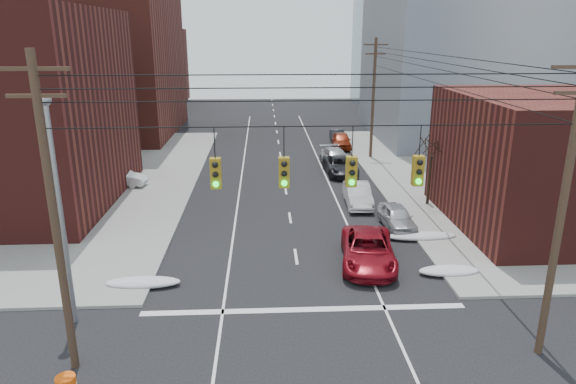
{
  "coord_description": "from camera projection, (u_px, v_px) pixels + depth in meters",
  "views": [
    {
      "loc": [
        -1.66,
        -13.04,
        11.44
      ],
      "look_at": [
        -0.33,
        13.99,
        3.0
      ],
      "focal_mm": 32.0,
      "sensor_mm": 36.0,
      "label": 1
    }
  ],
  "objects": [
    {
      "name": "lot_car_a",
      "position": [
        121.0,
        177.0,
        39.34
      ],
      "size": [
        4.06,
        1.96,
        1.28
      ],
      "primitive_type": "imported",
      "rotation": [
        0.0,
        0.0,
        1.41
      ],
      "color": "silver",
      "rests_on": "sidewalk_nw"
    },
    {
      "name": "snow_ne",
      "position": [
        449.0,
        271.0,
        25.26
      ],
      "size": [
        3.0,
        1.08,
        0.42
      ],
      "primitive_type": "ellipsoid",
      "color": "silver",
      "rests_on": "ground"
    },
    {
      "name": "lot_car_b",
      "position": [
        88.0,
        169.0,
        41.34
      ],
      "size": [
        5.72,
        3.16,
        1.51
      ],
      "primitive_type": "imported",
      "rotation": [
        0.0,
        0.0,
        1.69
      ],
      "color": "silver",
      "rests_on": "sidewalk_nw"
    },
    {
      "name": "snow_east_far",
      "position": [
        422.0,
        236.0,
        29.55
      ],
      "size": [
        4.0,
        1.08,
        0.42
      ],
      "primitive_type": "ellipsoid",
      "color": "silver",
      "rests_on": "ground"
    },
    {
      "name": "parked_car_d",
      "position": [
        336.0,
        158.0,
        45.76
      ],
      "size": [
        2.73,
        5.38,
        1.5
      ],
      "primitive_type": "imported",
      "rotation": [
        0.0,
        0.0,
        0.13
      ],
      "color": "#B4B5B9",
      "rests_on": "ground"
    },
    {
      "name": "utility_pole_far",
      "position": [
        373.0,
        97.0,
        47.01
      ],
      "size": [
        2.2,
        0.28,
        11.0
      ],
      "color": "#473323",
      "rests_on": "ground"
    },
    {
      "name": "parked_car_f",
      "position": [
        337.0,
        136.0,
        55.7
      ],
      "size": [
        1.57,
        4.09,
        1.33
      ],
      "primitive_type": "imported",
      "rotation": [
        0.0,
        0.0,
        -0.04
      ],
      "color": "black",
      "rests_on": "ground"
    },
    {
      "name": "building_office",
      "position": [
        481.0,
        22.0,
        55.18
      ],
      "size": [
        22.0,
        20.0,
        25.0
      ],
      "primitive_type": "cube",
      "color": "gray",
      "rests_on": "ground"
    },
    {
      "name": "street_light",
      "position": [
        58.0,
        194.0,
        19.54
      ],
      "size": [
        0.44,
        0.44,
        9.32
      ],
      "color": "gray",
      "rests_on": "ground"
    },
    {
      "name": "lot_car_c",
      "position": [
        53.0,
        178.0,
        39.08
      ],
      "size": [
        4.68,
        2.1,
        1.33
      ],
      "primitive_type": "imported",
      "rotation": [
        0.0,
        0.0,
        1.62
      ],
      "color": "black",
      "rests_on": "sidewalk_nw"
    },
    {
      "name": "parked_car_c",
      "position": [
        340.0,
        166.0,
        43.05
      ],
      "size": [
        2.63,
        5.32,
        1.45
      ],
      "primitive_type": "imported",
      "rotation": [
        0.0,
        0.0,
        0.04
      ],
      "color": "black",
      "rests_on": "ground"
    },
    {
      "name": "parked_car_a",
      "position": [
        397.0,
        217.0,
        31.17
      ],
      "size": [
        1.86,
        4.19,
        1.4
      ],
      "primitive_type": "imported",
      "rotation": [
        0.0,
        0.0,
        0.05
      ],
      "color": "#BBBBC1",
      "rests_on": "ground"
    },
    {
      "name": "snow_nw",
      "position": [
        143.0,
        282.0,
        24.08
      ],
      "size": [
        3.5,
        1.08,
        0.42
      ],
      "primitive_type": "ellipsoid",
      "color": "silver",
      "rests_on": "ground"
    },
    {
      "name": "utility_pole_right",
      "position": [
        563.0,
        206.0,
        17.45
      ],
      "size": [
        2.2,
        0.28,
        11.0
      ],
      "color": "#473323",
      "rests_on": "ground"
    },
    {
      "name": "building_glass",
      "position": [
        425.0,
        35.0,
        80.51
      ],
      "size": [
        20.0,
        18.0,
        22.0
      ],
      "primitive_type": "cube",
      "color": "gray",
      "rests_on": "ground"
    },
    {
      "name": "parked_car_e",
      "position": [
        341.0,
        140.0,
        52.83
      ],
      "size": [
        2.19,
        4.74,
        1.57
      ],
      "primitive_type": "imported",
      "rotation": [
        0.0,
        0.0,
        -0.07
      ],
      "color": "maroon",
      "rests_on": "ground"
    },
    {
      "name": "traffic_signals",
      "position": [
        318.0,
        170.0,
        16.62
      ],
      "size": [
        17.0,
        0.42,
        2.02
      ],
      "color": "black",
      "rests_on": "ground"
    },
    {
      "name": "lot_car_d",
      "position": [
        20.0,
        185.0,
        37.2
      ],
      "size": [
        4.11,
        1.87,
        1.37
      ],
      "primitive_type": "imported",
      "rotation": [
        0.0,
        0.0,
        1.51
      ],
      "color": "#BABABF",
      "rests_on": "sidewalk_nw"
    },
    {
      "name": "parked_car_b",
      "position": [
        358.0,
        195.0,
        35.28
      ],
      "size": [
        1.78,
        4.66,
        1.52
      ],
      "primitive_type": "imported",
      "rotation": [
        0.0,
        0.0,
        -0.04
      ],
      "color": "silver",
      "rests_on": "ground"
    },
    {
      "name": "red_pickup",
      "position": [
        368.0,
        250.0,
        26.24
      ],
      "size": [
        3.37,
        6.02,
        1.59
      ],
      "primitive_type": "imported",
      "rotation": [
        0.0,
        0.0,
        -0.13
      ],
      "color": "maroon",
      "rests_on": "ground"
    },
    {
      "name": "building_brick_far",
      "position": [
        113.0,
        67.0,
        83.46
      ],
      "size": [
        22.0,
        18.0,
        12.0
      ],
      "primitive_type": "cube",
      "color": "#4E1A17",
      "rests_on": "ground"
    },
    {
      "name": "bare_tree",
      "position": [
        430.0,
        173.0,
        34.74
      ],
      "size": [
        2.09,
        2.2,
        4.93
      ],
      "color": "black",
      "rests_on": "ground"
    },
    {
      "name": "utility_pole_left",
      "position": [
        54.0,
        214.0,
        16.65
      ],
      "size": [
        2.2,
        0.28,
        11.0
      ],
      "color": "#473323",
      "rests_on": "ground"
    }
  ]
}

